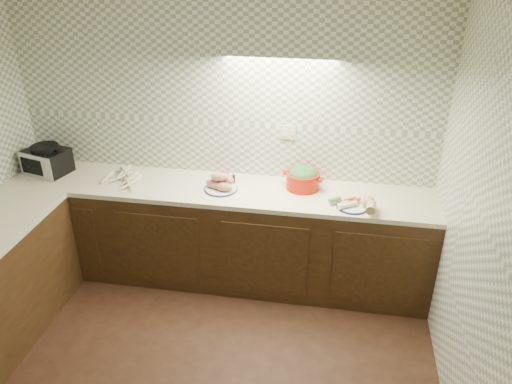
% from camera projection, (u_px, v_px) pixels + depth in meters
% --- Properties ---
extents(room, '(3.60, 3.60, 2.60)m').
position_uv_depth(room, '(142.00, 193.00, 2.52)').
color(room, black).
rests_on(room, ground).
extents(counter, '(3.60, 3.60, 0.90)m').
position_uv_depth(counter, '(106.00, 282.00, 3.77)').
color(counter, black).
rests_on(counter, ground).
extents(toaster_oven, '(0.42, 0.36, 0.26)m').
position_uv_depth(toaster_oven, '(47.00, 160.00, 4.38)').
color(toaster_oven, black).
rests_on(toaster_oven, counter).
extents(parsnip_pile, '(0.36, 0.35, 0.08)m').
position_uv_depth(parsnip_pile, '(121.00, 177.00, 4.28)').
color(parsnip_pile, beige).
rests_on(parsnip_pile, counter).
extents(sweet_potato_plate, '(0.28, 0.28, 0.16)m').
position_uv_depth(sweet_potato_plate, '(221.00, 183.00, 4.12)').
color(sweet_potato_plate, '#182147').
rests_on(sweet_potato_plate, counter).
extents(onion_bowl, '(0.15, 0.15, 0.11)m').
position_uv_depth(onion_bowl, '(227.00, 177.00, 4.25)').
color(onion_bowl, black).
rests_on(onion_bowl, counter).
extents(dutch_oven, '(0.35, 0.35, 0.19)m').
position_uv_depth(dutch_oven, '(303.00, 178.00, 4.12)').
color(dutch_oven, '#B31403').
rests_on(dutch_oven, counter).
extents(veg_plate, '(0.39, 0.26, 0.12)m').
position_uv_depth(veg_plate, '(359.00, 203.00, 3.85)').
color(veg_plate, '#182147').
rests_on(veg_plate, counter).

